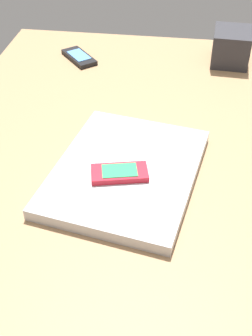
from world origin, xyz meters
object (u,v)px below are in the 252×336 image
at_px(cell_phone_on_laptop, 120,173).
at_px(desk_organizer, 231,47).
at_px(cell_phone_on_desk, 79,57).
at_px(laptop_closed, 126,172).

distance_m(cell_phone_on_laptop, desk_organizer, 0.57).
height_order(cell_phone_on_desk, desk_organizer, desk_organizer).
bearing_deg(desk_organizer, cell_phone_on_laptop, -18.61).
xyz_separation_m(cell_phone_on_laptop, desk_organizer, (-0.53, 0.21, 0.01)).
bearing_deg(cell_phone_on_desk, desk_organizer, 96.02).
bearing_deg(cell_phone_on_desk, cell_phone_on_laptop, 20.82).
distance_m(cell_phone_on_laptop, cell_phone_on_desk, 0.52).
relative_size(laptop_closed, cell_phone_on_desk, 2.66).
bearing_deg(desk_organizer, cell_phone_on_desk, -80.61).
relative_size(cell_phone_on_desk, desk_organizer, 1.05).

